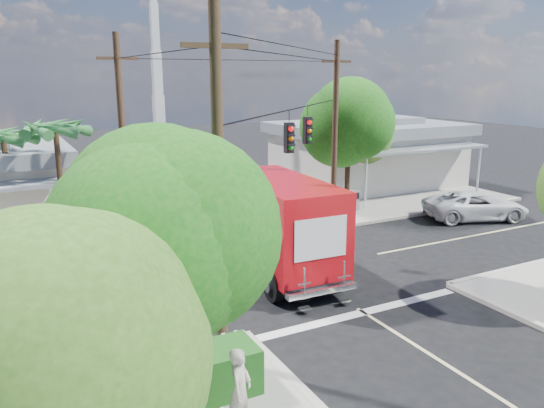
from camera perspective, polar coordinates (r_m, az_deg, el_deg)
ground at (r=20.76m, az=2.58°, el=-7.08°), size 120.00×120.00×0.00m
sidewalk_ne at (r=35.28m, az=9.02°, el=1.60°), size 14.12×14.12×0.14m
road_markings at (r=19.59m, az=4.76°, el=-8.40°), size 32.00×32.00×0.01m
building_ne at (r=36.71m, az=10.19°, el=5.59°), size 11.80×10.20×4.50m
radio_tower at (r=38.21m, az=-12.14°, el=10.82°), size 0.80×0.80×17.00m
tree_sw_front at (r=10.10m, az=-10.17°, el=-3.96°), size 3.88×3.78×6.03m
tree_sw_back at (r=7.56m, az=-22.82°, el=-14.70°), size 3.56×3.42×5.41m
tree_ne_front at (r=29.14m, az=8.35°, el=8.45°), size 4.21×4.14×6.66m
tree_ne_back at (r=32.49m, az=9.79°, el=7.90°), size 3.77×3.66×5.82m
palm_nw_front at (r=24.48m, az=-22.25°, el=7.26°), size 3.01×3.08×5.59m
palm_nw_back at (r=25.90m, az=-26.93°, el=6.27°), size 3.01×3.08×5.19m
utility_poles at (r=20.29m, az=-3.47°, el=6.07°), size 12.00×10.68×9.00m
picket_fence at (r=13.15m, az=-15.69°, el=-17.36°), size 5.94×0.06×1.00m
hedge_sw at (r=12.45m, az=-15.81°, el=-19.26°), size 6.20×1.20×1.10m
vending_boxes at (r=28.93m, az=7.58°, el=0.25°), size 1.90×0.50×1.10m
delivery_truck at (r=20.34m, az=-0.15°, el=-1.97°), size 3.10×8.61×3.67m
parked_car at (r=29.65m, az=21.08°, el=-0.14°), size 5.81×4.11×1.47m
pedestrian at (r=11.58m, az=-3.44°, el=-19.30°), size 0.78×0.79×1.83m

